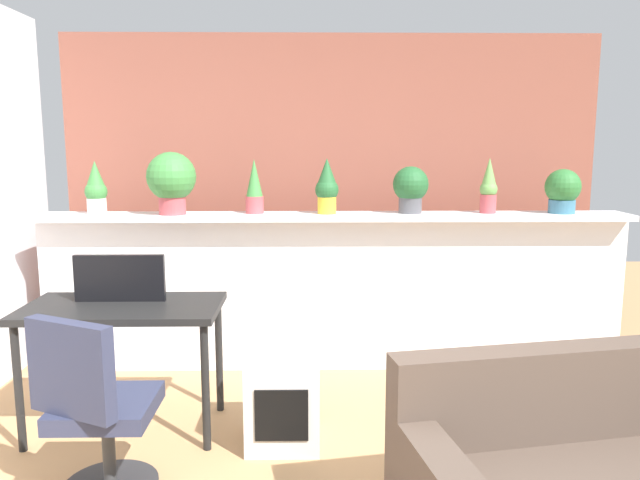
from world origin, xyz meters
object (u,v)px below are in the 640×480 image
(potted_plant_0, at_px, (96,188))
(potted_plant_3, at_px, (327,186))
(potted_plant_5, at_px, (489,187))
(office_chair, at_px, (98,425))
(potted_plant_2, at_px, (254,187))
(potted_plant_6, at_px, (563,190))
(side_cube_shelf, at_px, (283,400))
(potted_plant_1, at_px, (171,180))
(potted_plant_4, at_px, (411,188))
(tv_monitor, at_px, (120,278))
(desk, at_px, (123,319))

(potted_plant_0, height_order, potted_plant_3, potted_plant_3)
(potted_plant_5, distance_m, office_chair, 3.00)
(potted_plant_2, distance_m, office_chair, 2.07)
(potted_plant_2, height_order, potted_plant_5, potted_plant_5)
(potted_plant_6, height_order, side_cube_shelf, potted_plant_6)
(potted_plant_1, distance_m, side_cube_shelf, 1.80)
(potted_plant_1, height_order, potted_plant_6, potted_plant_1)
(potted_plant_4, distance_m, office_chair, 2.61)
(tv_monitor, bearing_deg, desk, -67.29)
(potted_plant_3, height_order, office_chair, potted_plant_3)
(potted_plant_3, xyz_separation_m, potted_plant_6, (1.69, 0.01, -0.03))
(potted_plant_3, xyz_separation_m, desk, (-1.19, -0.96, -0.68))
(potted_plant_4, distance_m, potted_plant_5, 0.56)
(potted_plant_6, bearing_deg, potted_plant_1, -179.28)
(potted_plant_4, bearing_deg, side_cube_shelf, -126.78)
(potted_plant_0, bearing_deg, potted_plant_6, -0.49)
(potted_plant_4, height_order, desk, potted_plant_4)
(office_chair, bearing_deg, potted_plant_0, 107.58)
(potted_plant_5, height_order, office_chair, potted_plant_5)
(potted_plant_4, bearing_deg, potted_plant_3, -177.33)
(desk, relative_size, side_cube_shelf, 2.20)
(potted_plant_0, xyz_separation_m, office_chair, (0.55, -1.75, -0.95))
(potted_plant_2, height_order, potted_plant_3, potted_plant_3)
(potted_plant_1, height_order, office_chair, potted_plant_1)
(potted_plant_6, bearing_deg, side_cube_shelf, -149.69)
(potted_plant_6, relative_size, office_chair, 0.35)
(potted_plant_6, xyz_separation_m, office_chair, (-2.78, -1.72, -0.93))
(potted_plant_4, height_order, potted_plant_5, potted_plant_5)
(desk, relative_size, office_chair, 1.21)
(tv_monitor, bearing_deg, potted_plant_2, 52.48)
(potted_plant_2, relative_size, office_chair, 0.43)
(potted_plant_0, relative_size, tv_monitor, 0.73)
(tv_monitor, distance_m, office_chair, 0.98)
(potted_plant_6, bearing_deg, office_chair, -148.24)
(potted_plant_4, xyz_separation_m, tv_monitor, (-1.82, -0.91, -0.45))
(potted_plant_1, xyz_separation_m, desk, (-0.09, -0.93, -0.74))
(potted_plant_0, relative_size, potted_plant_6, 1.18)
(potted_plant_1, bearing_deg, office_chair, -89.95)
(potted_plant_5, relative_size, side_cube_shelf, 0.79)
(potted_plant_3, bearing_deg, potted_plant_4, 2.67)
(potted_plant_5, xyz_separation_m, office_chair, (-2.25, -1.74, -0.95))
(potted_plant_0, distance_m, potted_plant_2, 1.13)
(office_chair, bearing_deg, potted_plant_1, 90.05)
(potted_plant_6, bearing_deg, potted_plant_3, -179.74)
(potted_plant_4, distance_m, tv_monitor, 2.08)
(potted_plant_0, relative_size, potted_plant_4, 1.12)
(potted_plant_2, distance_m, tv_monitor, 1.24)
(potted_plant_6, xyz_separation_m, side_cube_shelf, (-1.96, -1.15, -1.07))
(potted_plant_1, bearing_deg, potted_plant_2, 6.02)
(potted_plant_0, relative_size, potted_plant_2, 0.97)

